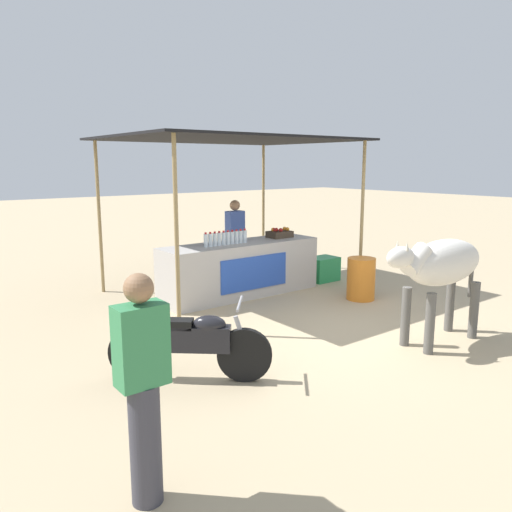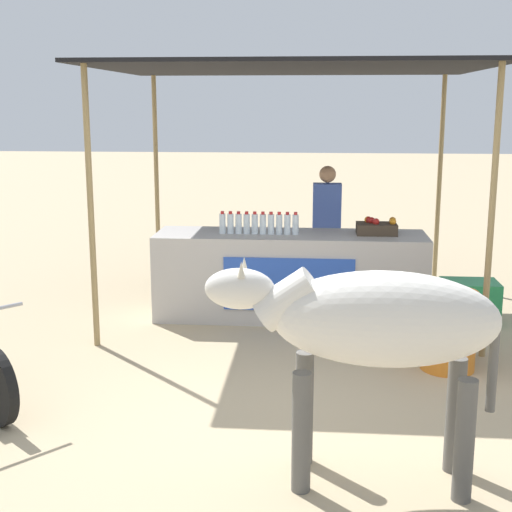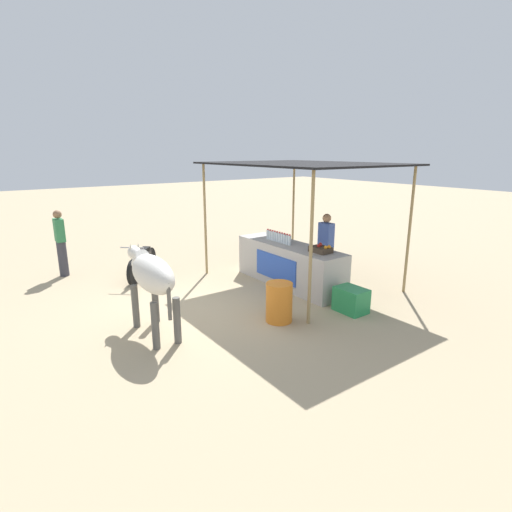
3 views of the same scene
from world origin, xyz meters
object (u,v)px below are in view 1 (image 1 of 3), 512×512
at_px(stall_counter, 241,269).
at_px(motorcycle_parked, 191,343).
at_px(fruit_crate, 280,234).
at_px(cow, 441,266).
at_px(vendor_behind_counter, 235,241).
at_px(cooler_box, 323,269).
at_px(water_barrel, 361,279).
at_px(passerby_on_street, 143,389).

bearing_deg(stall_counter, motorcycle_parked, -134.38).
distance_m(fruit_crate, motorcycle_parked, 4.41).
xyz_separation_m(stall_counter, cow, (0.64, -3.55, 0.55)).
distance_m(stall_counter, motorcycle_parked, 3.62).
distance_m(fruit_crate, cow, 3.62).
xyz_separation_m(vendor_behind_counter, motorcycle_parked, (-2.94, -3.34, -0.42)).
xyz_separation_m(fruit_crate, motorcycle_parked, (-3.48, -2.64, -0.60)).
distance_m(fruit_crate, vendor_behind_counter, 0.90).
xyz_separation_m(stall_counter, cooler_box, (1.97, -0.10, -0.24)).
bearing_deg(water_barrel, fruit_crate, 109.23).
bearing_deg(motorcycle_parked, water_barrel, 15.03).
relative_size(vendor_behind_counter, water_barrel, 2.25).
bearing_deg(fruit_crate, stall_counter, -176.58).
xyz_separation_m(vendor_behind_counter, cow, (0.23, -4.30, 0.18)).
bearing_deg(water_barrel, vendor_behind_counter, 115.69).
relative_size(stall_counter, water_barrel, 4.09).
bearing_deg(passerby_on_street, cow, 7.53).
distance_m(stall_counter, water_barrel, 2.12).
distance_m(vendor_behind_counter, motorcycle_parked, 4.47).
distance_m(cooler_box, motorcycle_parked, 5.14).
height_order(fruit_crate, cow, cow).
height_order(fruit_crate, water_barrel, fruit_crate).
xyz_separation_m(vendor_behind_counter, water_barrel, (1.09, -2.26, -0.48)).
distance_m(cooler_box, water_barrel, 1.49).
bearing_deg(cooler_box, passerby_on_street, -145.02).
bearing_deg(cooler_box, vendor_behind_counter, 151.42).
height_order(fruit_crate, vendor_behind_counter, vendor_behind_counter).
height_order(cooler_box, cow, cow).
distance_m(water_barrel, passerby_on_street, 5.93).
xyz_separation_m(water_barrel, passerby_on_street, (-5.29, -2.63, 0.48)).
bearing_deg(passerby_on_street, cooler_box, 34.98).
relative_size(cow, passerby_on_street, 1.11).
bearing_deg(motorcycle_parked, cow, -16.87).
bearing_deg(cow, cooler_box, 68.92).
height_order(fruit_crate, passerby_on_street, passerby_on_street).
bearing_deg(vendor_behind_counter, water_barrel, -64.31).
xyz_separation_m(fruit_crate, water_barrel, (0.54, -1.56, -0.67)).
distance_m(stall_counter, fruit_crate, 1.10).
height_order(stall_counter, cooler_box, stall_counter).
bearing_deg(stall_counter, water_barrel, -45.20).
xyz_separation_m(cow, motorcycle_parked, (-3.17, 0.96, -0.60)).
bearing_deg(passerby_on_street, fruit_crate, 41.43).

